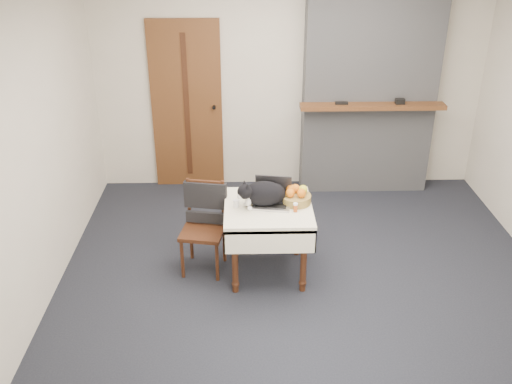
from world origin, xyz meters
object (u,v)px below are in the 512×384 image
(fruit_basket, at_px, (296,196))
(chair, at_px, (204,214))
(laptop, at_px, (272,197))
(pill_bottle, at_px, (295,207))
(cream_jar, at_px, (236,203))
(door, at_px, (187,106))
(side_table, at_px, (268,217))
(cat, at_px, (265,194))

(fruit_basket, bearing_deg, chair, 174.14)
(laptop, height_order, pill_bottle, laptop)
(cream_jar, relative_size, fruit_basket, 0.23)
(pill_bottle, distance_m, chair, 0.88)
(door, relative_size, side_table, 2.56)
(door, height_order, chair, door)
(cat, bearing_deg, cream_jar, 163.65)
(chair, bearing_deg, cream_jar, -16.65)
(door, relative_size, laptop, 5.42)
(door, xyz_separation_m, chair, (0.29, -1.80, -0.45))
(fruit_basket, xyz_separation_m, chair, (-0.83, 0.09, -0.21))
(laptop, distance_m, cat, 0.10)
(pill_bottle, bearing_deg, door, 118.20)
(cat, xyz_separation_m, cream_jar, (-0.25, -0.02, -0.08))
(cream_jar, height_order, fruit_basket, fruit_basket)
(pill_bottle, height_order, fruit_basket, fruit_basket)
(fruit_basket, bearing_deg, side_table, -165.63)
(fruit_basket, bearing_deg, cat, -171.08)
(door, relative_size, chair, 2.32)
(door, bearing_deg, cream_jar, -73.26)
(door, xyz_separation_m, side_table, (0.87, -1.95, -0.41))
(cat, height_order, pill_bottle, cat)
(laptop, bearing_deg, side_table, -114.35)
(door, bearing_deg, side_table, -65.92)
(side_table, distance_m, laptop, 0.19)
(fruit_basket, bearing_deg, cream_jar, -173.05)
(side_table, xyz_separation_m, pill_bottle, (0.23, -0.11, 0.16))
(door, bearing_deg, laptop, -64.29)
(laptop, bearing_deg, door, 125.26)
(door, distance_m, side_table, 2.17)
(cream_jar, bearing_deg, pill_bottle, -11.76)
(cream_jar, relative_size, chair, 0.07)
(side_table, distance_m, pill_bottle, 0.30)
(side_table, bearing_deg, pill_bottle, -25.09)
(cat, height_order, fruit_basket, cat)
(laptop, distance_m, fruit_basket, 0.21)
(laptop, bearing_deg, cat, -141.56)
(laptop, distance_m, cream_jar, 0.33)
(laptop, bearing_deg, pill_bottle, -31.37)
(chair, bearing_deg, fruit_basket, 4.34)
(laptop, height_order, chair, laptop)
(side_table, relative_size, cream_jar, 12.25)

